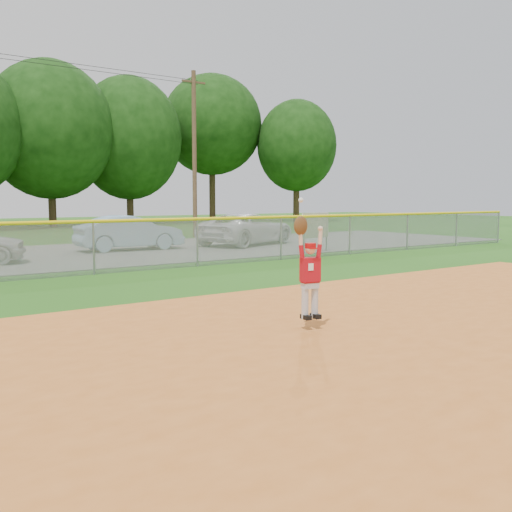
{
  "coord_description": "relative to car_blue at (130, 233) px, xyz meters",
  "views": [
    {
      "loc": [
        -5.52,
        -5.64,
        2.14
      ],
      "look_at": [
        0.44,
        2.74,
        1.1
      ],
      "focal_mm": 40.0,
      "sensor_mm": 36.0,
      "label": 1
    }
  ],
  "objects": [
    {
      "name": "car_blue",
      "position": [
        0.0,
        0.0,
        0.0
      ],
      "size": [
        4.36,
        1.67,
        1.42
      ],
      "primitive_type": "imported",
      "rotation": [
        0.0,
        0.0,
        1.53
      ],
      "color": "#8BB4CF",
      "rests_on": "parking_strip"
    },
    {
      "name": "parking_strip",
      "position": [
        -3.78,
        -0.4,
        -0.72
      ],
      "size": [
        44.0,
        10.0,
        0.03
      ],
      "primitive_type": "cube",
      "color": "slate",
      "rests_on": "ground"
    },
    {
      "name": "car_white_b",
      "position": [
        5.51,
        -0.52,
        0.01
      ],
      "size": [
        5.67,
        4.02,
        1.44
      ],
      "primitive_type": "imported",
      "rotation": [
        0.0,
        0.0,
        1.92
      ],
      "color": "silver",
      "rests_on": "parking_strip"
    },
    {
      "name": "ground",
      "position": [
        -3.78,
        -16.4,
        -0.74
      ],
      "size": [
        120.0,
        120.0,
        0.0
      ],
      "primitive_type": "plane",
      "color": "#225513",
      "rests_on": "ground"
    },
    {
      "name": "ballplayer",
      "position": [
        -3.37,
        -15.16,
        0.29
      ],
      "size": [
        0.55,
        0.26,
        1.94
      ],
      "color": "silver",
      "rests_on": "ground"
    },
    {
      "name": "sponsor_sign",
      "position": [
        5.62,
        -5.11,
        0.31
      ],
      "size": [
        1.73,
        0.49,
        1.58
      ],
      "color": "gray",
      "rests_on": "ground"
    },
    {
      "name": "power_lines",
      "position": [
        -2.78,
        5.6,
        3.94
      ],
      "size": [
        19.4,
        0.24,
        9.0
      ],
      "color": "#4C3823",
      "rests_on": "ground"
    },
    {
      "name": "outfield_fence",
      "position": [
        -3.78,
        -6.4,
        0.14
      ],
      "size": [
        40.06,
        0.1,
        1.55
      ],
      "color": "gray",
      "rests_on": "ground"
    }
  ]
}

